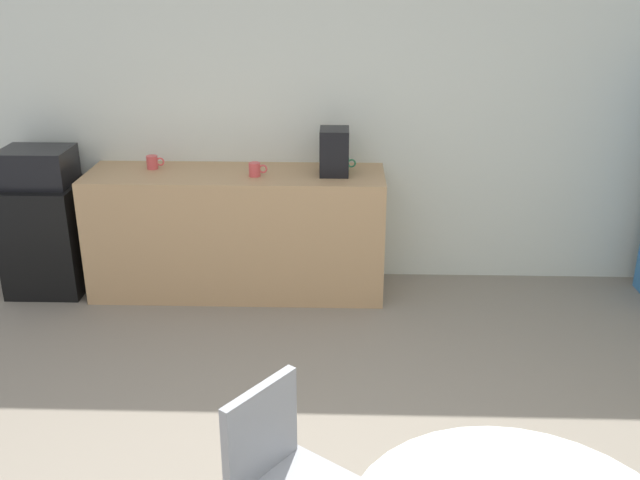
{
  "coord_description": "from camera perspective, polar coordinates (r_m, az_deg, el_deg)",
  "views": [
    {
      "loc": [
        0.03,
        -2.16,
        2.3
      ],
      "look_at": [
        -0.07,
        1.25,
        0.95
      ],
      "focal_mm": 39.97,
      "sensor_mm": 36.0,
      "label": 1
    }
  ],
  "objects": [
    {
      "name": "wall_back",
      "position": [
        5.26,
        1.41,
        10.58
      ],
      "size": [
        6.0,
        0.1,
        2.6
      ],
      "primitive_type": "cube",
      "color": "silver",
      "rests_on": "ground_plane"
    },
    {
      "name": "counter_block",
      "position": [
        5.21,
        -6.62,
        0.59
      ],
      "size": [
        2.11,
        0.6,
        0.9
      ],
      "primitive_type": "cube",
      "color": "tan",
      "rests_on": "ground_plane"
    },
    {
      "name": "mini_fridge",
      "position": [
        5.6,
        -20.96,
        0.25
      ],
      "size": [
        0.54,
        0.54,
        0.8
      ],
      "primitive_type": "cube",
      "color": "black",
      "rests_on": "ground_plane"
    },
    {
      "name": "microwave",
      "position": [
        5.44,
        -21.7,
        5.48
      ],
      "size": [
        0.48,
        0.38,
        0.26
      ],
      "primitive_type": "cube",
      "color": "black",
      "rests_on": "mini_fridge"
    },
    {
      "name": "chair_gray",
      "position": [
        2.81,
        -3.24,
        -17.6
      ],
      "size": [
        0.59,
        0.59,
        0.83
      ],
      "color": "silver",
      "rests_on": "ground_plane"
    },
    {
      "name": "mug_white",
      "position": [
        4.96,
        -5.21,
        5.65
      ],
      "size": [
        0.13,
        0.08,
        0.09
      ],
      "color": "#D84C4C",
      "rests_on": "counter_block"
    },
    {
      "name": "mug_green",
      "position": [
        5.09,
        1.94,
        6.12
      ],
      "size": [
        0.13,
        0.08,
        0.09
      ],
      "color": "#338C59",
      "rests_on": "counter_block"
    },
    {
      "name": "mug_red",
      "position": [
        5.26,
        -13.24,
        6.08
      ],
      "size": [
        0.13,
        0.08,
        0.09
      ],
      "color": "#D84C4C",
      "rests_on": "counter_block"
    },
    {
      "name": "coffee_maker",
      "position": [
        4.97,
        1.15,
        7.09
      ],
      "size": [
        0.2,
        0.24,
        0.32
      ],
      "primitive_type": "cube",
      "color": "black",
      "rests_on": "counter_block"
    }
  ]
}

